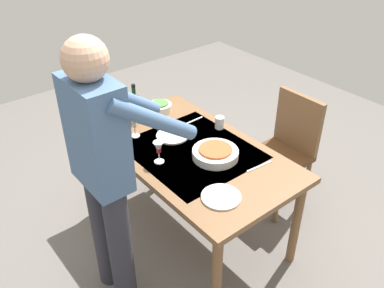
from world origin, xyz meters
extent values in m
plane|color=#66605B|center=(0.00, 0.00, 0.00)|extent=(6.00, 6.00, 0.00)
cube|color=brown|center=(0.00, 0.00, 0.71)|extent=(1.45, 0.85, 0.04)
cube|color=beige|center=(0.00, 0.00, 0.73)|extent=(0.80, 0.72, 0.00)
cylinder|color=brown|center=(-0.66, -0.35, 0.34)|extent=(0.06, 0.06, 0.69)
cylinder|color=brown|center=(0.66, -0.35, 0.34)|extent=(0.06, 0.06, 0.69)
cylinder|color=brown|center=(-0.66, 0.35, 0.34)|extent=(0.06, 0.06, 0.69)
cylinder|color=brown|center=(0.66, 0.35, 0.34)|extent=(0.06, 0.06, 0.69)
cube|color=#523019|center=(-0.17, -0.72, 0.45)|extent=(0.40, 0.40, 0.04)
cube|color=brown|center=(-0.17, -0.90, 0.70)|extent=(0.40, 0.04, 0.45)
cylinder|color=brown|center=(-0.34, -0.89, 0.23)|extent=(0.04, 0.04, 0.43)
cylinder|color=brown|center=(0.00, -0.89, 0.23)|extent=(0.04, 0.04, 0.43)
cylinder|color=brown|center=(-0.34, -0.55, 0.23)|extent=(0.04, 0.04, 0.43)
cylinder|color=brown|center=(0.00, -0.55, 0.23)|extent=(0.04, 0.04, 0.43)
cylinder|color=#2D2D38|center=(0.00, 0.70, 0.44)|extent=(0.14, 0.14, 0.88)
cylinder|color=#2D2D38|center=(-0.20, 0.70, 0.44)|extent=(0.14, 0.14, 0.88)
cube|color=#47668E|center=(-0.10, 0.70, 1.18)|extent=(0.36, 0.20, 0.60)
sphere|color=tan|center=(-0.10, 0.70, 1.58)|extent=(0.22, 0.22, 0.22)
cylinder|color=#47668E|center=(0.07, 0.47, 1.25)|extent=(0.08, 0.52, 0.40)
cylinder|color=#47668E|center=(-0.27, 0.47, 1.25)|extent=(0.08, 0.52, 0.40)
cylinder|color=black|center=(0.57, 0.08, 0.83)|extent=(0.07, 0.07, 0.20)
cylinder|color=black|center=(0.57, 0.08, 0.97)|extent=(0.03, 0.03, 0.08)
cylinder|color=black|center=(0.57, 0.08, 1.02)|extent=(0.03, 0.03, 0.02)
cylinder|color=white|center=(0.39, 0.20, 0.73)|extent=(0.06, 0.06, 0.01)
cylinder|color=white|center=(0.39, 0.20, 0.77)|extent=(0.01, 0.01, 0.07)
cone|color=white|center=(0.39, 0.20, 0.84)|extent=(0.07, 0.07, 0.07)
cylinder|color=beige|center=(0.39, 0.20, 0.82)|extent=(0.03, 0.03, 0.03)
cylinder|color=white|center=(0.03, 0.25, 0.73)|extent=(0.06, 0.06, 0.01)
cylinder|color=white|center=(0.03, 0.25, 0.77)|extent=(0.01, 0.01, 0.07)
cone|color=white|center=(0.03, 0.25, 0.84)|extent=(0.07, 0.07, 0.07)
cylinder|color=maroon|center=(0.03, 0.25, 0.82)|extent=(0.03, 0.03, 0.03)
cylinder|color=silver|center=(0.54, 0.24, 0.78)|extent=(0.06, 0.06, 0.09)
cylinder|color=silver|center=(0.10, -0.34, 0.77)|extent=(0.07, 0.07, 0.09)
cylinder|color=silver|center=(-0.16, -0.07, 0.76)|extent=(0.30, 0.30, 0.05)
cylinder|color=#C6562D|center=(-0.16, -0.07, 0.78)|extent=(0.22, 0.22, 0.03)
cylinder|color=silver|center=(0.59, -0.16, 0.76)|extent=(0.18, 0.18, 0.05)
cylinder|color=#4C843D|center=(0.59, -0.16, 0.78)|extent=(0.13, 0.13, 0.03)
cylinder|color=silver|center=(0.22, -0.01, 0.74)|extent=(0.23, 0.23, 0.01)
cylinder|color=silver|center=(-0.48, 0.17, 0.74)|extent=(0.23, 0.23, 0.01)
cube|color=silver|center=(-0.41, -0.21, 0.73)|extent=(0.03, 0.20, 0.00)
cube|color=silver|center=(0.30, -0.25, 0.73)|extent=(0.02, 0.18, 0.00)
camera|label=1|loc=(-1.77, 1.44, 2.28)|focal=38.72mm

